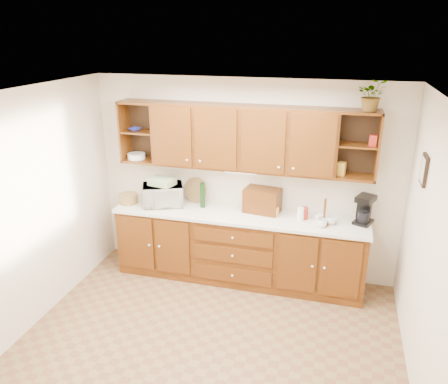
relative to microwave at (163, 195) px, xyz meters
The scene contains 26 objects.
floor 2.10m from the microwave, 54.60° to the right, with size 4.00×4.00×0.00m, color brown.
ceiling 2.35m from the microwave, 54.60° to the right, with size 4.00×4.00×0.00m, color white.
back_wall 1.10m from the microwave, 15.44° to the left, with size 4.00×4.00×0.00m, color beige.
left_wall 1.76m from the microwave, 123.29° to the right, with size 3.50×3.50×0.00m, color beige.
right_wall 3.38m from the microwave, 25.70° to the right, with size 3.50×3.50×0.00m, color beige.
base_cabinets 1.22m from the microwave, ahead, with size 3.20×0.60×0.90m, color #371906.
countertop 1.05m from the microwave, ahead, with size 3.24×0.64×0.04m, color silver.
upper_cabinets 1.33m from the microwave, ahead, with size 3.20×0.33×0.80m.
undercabinet_light 1.11m from the microwave, ahead, with size 0.40×0.05×0.03m, color white.
framed_picture 3.17m from the microwave, 10.56° to the right, with size 0.03×0.24×0.30m, color black.
wicker_basket 0.49m from the microwave, behind, with size 0.25×0.25×0.13m, color olive.
microwave is the anchor object (origin of this frame).
towel_stack 0.19m from the microwave, ahead, with size 0.31×0.23×0.09m, color #E2E16A.
wine_bottle 0.54m from the microwave, ahead, with size 0.07×0.07×0.33m, color black.
woven_tray 0.46m from the microwave, 31.07° to the left, with size 0.34×0.34×0.02m, color olive.
bread_box 1.32m from the microwave, ahead, with size 0.44×0.28×0.31m, color #371906.
mug_tree 2.10m from the microwave, ahead, with size 0.30×0.30×0.33m.
canister_red 1.85m from the microwave, ahead, with size 0.12×0.12×0.14m, color #AF2319.
canister_white 1.82m from the microwave, ahead, with size 0.09×0.09×0.16m, color white.
canister_yellow 1.50m from the microwave, ahead, with size 0.10×0.10×0.12m, color gold.
coffee_maker 2.56m from the microwave, ahead, with size 0.27×0.30×0.35m.
bowl_stack 0.93m from the microwave, 165.02° to the left, with size 0.16×0.16×0.04m, color navy.
plate_stack 0.63m from the microwave, 163.48° to the left, with size 0.23×0.23×0.07m, color white.
pantry_box_yellow 2.31m from the microwave, ahead, with size 0.09×0.07×0.16m, color gold.
pantry_box_red 2.71m from the microwave, ahead, with size 0.08×0.07×0.12m, color #AF2319.
potted_plant 2.86m from the microwave, ahead, with size 0.32×0.28×0.35m, color #999999.
Camera 1 is at (1.15, -3.54, 3.13)m, focal length 35.00 mm.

